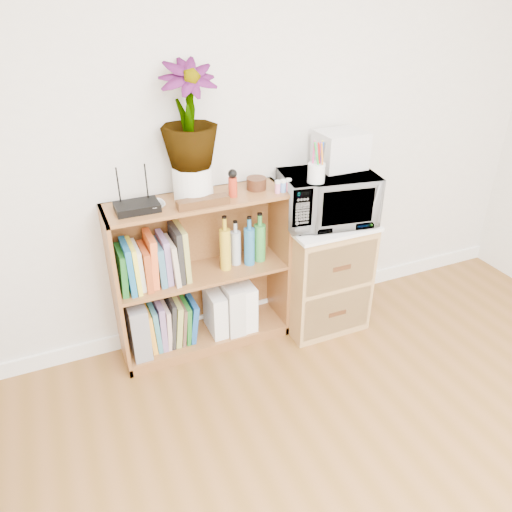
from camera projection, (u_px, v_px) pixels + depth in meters
skirting_board at (249, 309)px, 3.32m from camera, size 4.00×0.02×0.10m
bookshelf at (202, 276)px, 2.87m from camera, size 1.00×0.30×0.95m
wicker_unit at (321, 273)px, 3.14m from camera, size 0.50×0.45×0.70m
microwave at (327, 198)px, 2.88m from camera, size 0.58×0.44×0.29m
pen_cup at (316, 173)px, 2.67m from camera, size 0.09×0.09×0.10m
small_appliance at (340, 150)px, 2.85m from camera, size 0.27×0.22×0.21m
router at (137, 207)px, 2.50m from camera, size 0.22×0.15×0.04m
white_bowl at (152, 206)px, 2.52m from camera, size 0.13×0.13×0.03m
plant_pot at (193, 182)px, 2.61m from camera, size 0.21×0.21×0.18m
potted_plant at (189, 116)px, 2.44m from camera, size 0.29×0.29×0.52m
trinket_box at (203, 202)px, 2.55m from camera, size 0.27×0.07×0.04m
kokeshi_doll at (233, 187)px, 2.65m from camera, size 0.05×0.05×0.11m
wooden_bowl at (256, 183)px, 2.76m from camera, size 0.11×0.11×0.06m
paint_jars at (283, 187)px, 2.72m from camera, size 0.11×0.04×0.06m
file_box at (137, 326)px, 2.85m from camera, size 0.10×0.27×0.33m
magazine_holder_left at (215, 312)px, 3.02m from camera, size 0.09×0.22×0.28m
magazine_holder_mid at (231, 305)px, 3.04m from camera, size 0.10×0.25×0.32m
magazine_holder_right at (243, 303)px, 3.08m from camera, size 0.10×0.24×0.30m
cookbooks at (153, 261)px, 2.70m from camera, size 0.38×0.20×0.31m
liquor_bottles at (243, 241)px, 2.88m from camera, size 0.29×0.07×0.32m
lower_books at (170, 322)px, 2.93m from camera, size 0.30×0.19×0.30m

